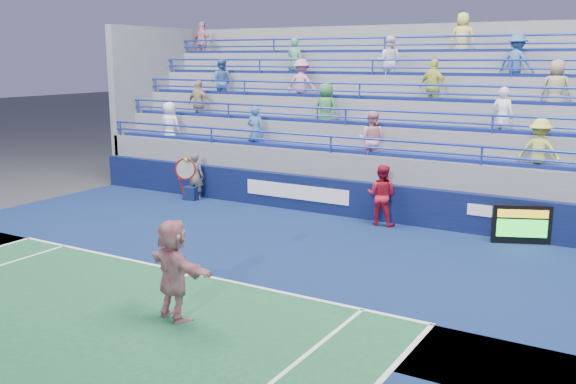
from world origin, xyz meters
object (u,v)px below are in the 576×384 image
Objects in this scene: judge_chair at (192,192)px; tennis_player at (174,270)px; serve_speed_board at (521,224)px; line_judge at (196,176)px; ball_girl at (381,195)px.

judge_chair is 10.12m from tennis_player.
tennis_player is at bearing -118.27° from serve_speed_board.
line_judge reaches higher than judge_chair.
judge_chair is 0.27× the size of tennis_player.
line_judge is at bearing -179.67° from serve_speed_board.
ball_girl is at bearing 85.58° from tennis_player.
judge_chair is 0.46× the size of ball_girl.
tennis_player reaches higher than judge_chair.
judge_chair is at bearing -178.98° from serve_speed_board.
tennis_player reaches higher than line_judge.
tennis_player is 1.72× the size of ball_girl.
judge_chair is 6.77m from ball_girl.
serve_speed_board is 10.54m from judge_chair.
tennis_player reaches higher than ball_girl.
line_judge is (0.07, 0.13, 0.53)m from judge_chair.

